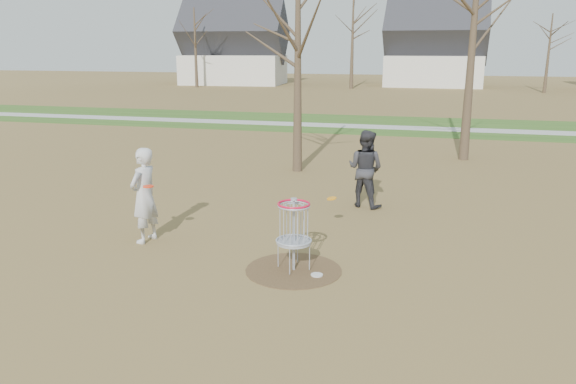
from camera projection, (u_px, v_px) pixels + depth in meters
The scene contains 11 objects.
ground at pixel (294, 270), 10.45m from camera, with size 160.00×160.00×0.00m, color brown.
green_band at pixel (388, 125), 30.12m from camera, with size 160.00×8.00×0.01m, color #2D5119.
footpath at pixel (387, 127), 29.18m from camera, with size 160.00×1.50×0.01m, color #9E9E99.
dirt_circle at pixel (294, 270), 10.44m from camera, with size 1.80×1.80×0.01m, color #47331E.
player_standing at pixel (144, 195), 11.77m from camera, with size 0.74×0.48×2.03m, color silver.
player_throwing at pixel (365, 169), 14.44m from camera, with size 0.97×0.76×2.00m, color #2F2E33.
disc_grounded at pixel (317, 275), 10.18m from camera, with size 0.22×0.22×0.02m, color silver.
discs_in_play at pixel (248, 193), 11.97m from camera, with size 3.67×2.13×0.56m.
disc_golf_basket at pixel (294, 223), 10.22m from camera, with size 0.64×0.64×1.35m.
bare_trees at pixel (432, 30), 42.21m from camera, with size 52.62×44.98×9.00m.
houses_row at pixel (458, 53), 57.77m from camera, with size 56.51×10.01×7.26m.
Camera 1 is at (2.36, -9.46, 4.02)m, focal length 35.00 mm.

